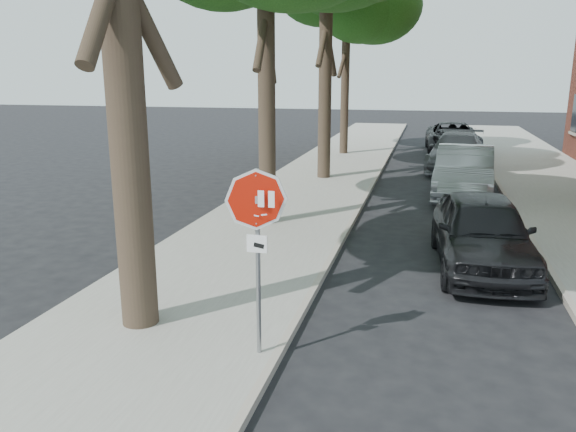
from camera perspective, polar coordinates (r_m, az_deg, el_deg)
name	(u,v)px	position (r m, az deg, el deg)	size (l,w,h in m)	color
ground	(308,366)	(8.01, 2.04, -14.98)	(120.00, 120.00, 0.00)	black
sidewalk_left	(310,188)	(19.63, 2.27, 2.83)	(4.00, 55.00, 0.12)	gray
sidewalk_right	(575,201)	(19.77, 27.16, 1.35)	(4.00, 55.00, 0.12)	gray
curb_left	(369,191)	(19.33, 8.24, 2.53)	(0.12, 55.00, 0.13)	#9E9384
curb_right	(506,198)	(19.40, 21.27, 1.75)	(0.12, 55.00, 0.13)	#9E9384
stop_sign	(257,227)	(7.41, -3.17, -1.11)	(0.76, 0.34, 2.61)	gray
tree_far	(347,3)	(28.46, 6.00, 20.72)	(5.29, 4.91, 9.33)	black
car_a	(482,232)	(12.18, 19.10, -1.53)	(1.83, 4.54, 1.55)	black
car_b	(464,172)	(19.24, 17.44, 4.29)	(1.75, 5.03, 1.66)	#95969C
car_c	(457,152)	(24.68, 16.80, 6.25)	(2.18, 5.36, 1.56)	#4D4E53
car_d	(453,138)	(30.40, 16.38, 7.64)	(2.57, 5.57, 1.55)	black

